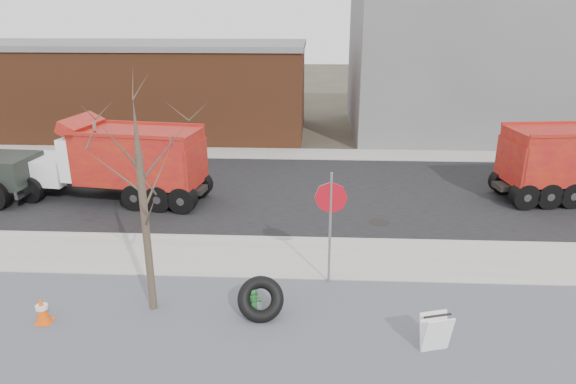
# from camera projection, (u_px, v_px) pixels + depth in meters

# --- Properties ---
(ground) EXTENTS (120.00, 120.00, 0.00)m
(ground) POSITION_uv_depth(u_px,v_px,m) (289.00, 263.00, 14.92)
(ground) COLOR #383328
(ground) RESTS_ON ground
(gravel_verge) EXTENTS (60.00, 5.00, 0.03)m
(gravel_verge) POSITION_uv_depth(u_px,v_px,m) (281.00, 334.00, 11.62)
(gravel_verge) COLOR slate
(gravel_verge) RESTS_ON ground
(sidewalk) EXTENTS (60.00, 2.50, 0.06)m
(sidewalk) POSITION_uv_depth(u_px,v_px,m) (289.00, 258.00, 15.14)
(sidewalk) COLOR #9E9B93
(sidewalk) RESTS_ON ground
(curb) EXTENTS (60.00, 0.15, 0.11)m
(curb) POSITION_uv_depth(u_px,v_px,m) (291.00, 239.00, 16.36)
(curb) COLOR #9E9B93
(curb) RESTS_ON ground
(road) EXTENTS (60.00, 9.40, 0.02)m
(road) POSITION_uv_depth(u_px,v_px,m) (296.00, 191.00, 20.85)
(road) COLOR black
(road) RESTS_ON ground
(far_sidewalk) EXTENTS (60.00, 2.00, 0.06)m
(far_sidewalk) POSITION_uv_depth(u_px,v_px,m) (300.00, 154.00, 26.21)
(far_sidewalk) COLOR #9E9B93
(far_sidewalk) RESTS_ON ground
(building_grey) EXTENTS (12.00, 10.00, 8.00)m
(building_grey) POSITION_uv_depth(u_px,v_px,m) (457.00, 64.00, 30.12)
(building_grey) COLOR slate
(building_grey) RESTS_ON ground
(building_brick) EXTENTS (20.20, 8.20, 5.30)m
(building_brick) POSITION_uv_depth(u_px,v_px,m) (135.00, 87.00, 30.52)
(building_brick) COLOR brown
(building_brick) RESTS_ON ground
(bare_tree) EXTENTS (3.20, 3.20, 5.20)m
(bare_tree) POSITION_uv_depth(u_px,v_px,m) (141.00, 182.00, 11.53)
(bare_tree) COLOR #382D23
(bare_tree) RESTS_ON ground
(fire_hydrant) EXTENTS (0.42, 0.41, 0.74)m
(fire_hydrant) POSITION_uv_depth(u_px,v_px,m) (253.00, 302.00, 12.29)
(fire_hydrant) COLOR #296D34
(fire_hydrant) RESTS_ON ground
(truck_tire) EXTENTS (1.13, 0.89, 1.09)m
(truck_tire) POSITION_uv_depth(u_px,v_px,m) (261.00, 299.00, 12.12)
(truck_tire) COLOR black
(truck_tire) RESTS_ON ground
(stop_sign) EXTENTS (0.85, 0.07, 3.12)m
(stop_sign) POSITION_uv_depth(u_px,v_px,m) (331.00, 210.00, 13.13)
(stop_sign) COLOR gray
(stop_sign) RESTS_ON ground
(sandwich_board) EXTENTS (0.71, 0.55, 0.87)m
(sandwich_board) POSITION_uv_depth(u_px,v_px,m) (436.00, 333.00, 10.90)
(sandwich_board) COLOR white
(sandwich_board) RESTS_ON ground
(traffic_cone_near) EXTENTS (0.36, 0.36, 0.70)m
(traffic_cone_near) POSITION_uv_depth(u_px,v_px,m) (42.00, 310.00, 11.93)
(traffic_cone_near) COLOR #FF5008
(traffic_cone_near) RESTS_ON ground
(dump_truck_red_b) EXTENTS (7.60, 3.10, 3.18)m
(dump_truck_red_b) POSITION_uv_depth(u_px,v_px,m) (118.00, 160.00, 19.40)
(dump_truck_red_b) COLOR black
(dump_truck_red_b) RESTS_ON ground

